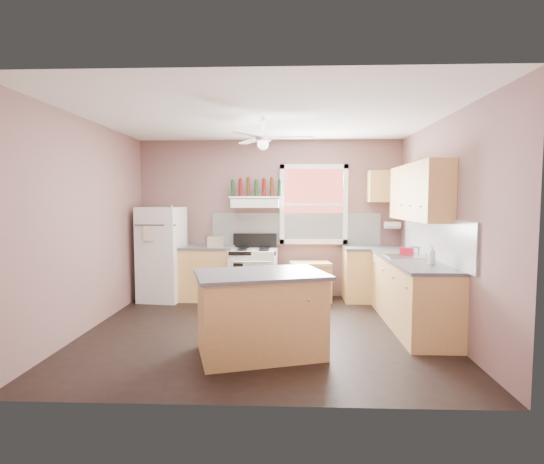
{
  "coord_description": "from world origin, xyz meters",
  "views": [
    {
      "loc": [
        0.32,
        -5.33,
        1.68
      ],
      "look_at": [
        0.1,
        0.3,
        1.25
      ],
      "focal_mm": 28.0,
      "sensor_mm": 36.0,
      "label": 1
    }
  ],
  "objects_px": {
    "cart": "(310,281)",
    "island": "(261,315)",
    "stove": "(254,275)",
    "refrigerator": "(162,254)",
    "toaster": "(214,242)"
  },
  "relations": [
    {
      "from": "cart",
      "to": "island",
      "type": "xyz_separation_m",
      "value": [
        -0.66,
        -2.46,
        0.1
      ]
    },
    {
      "from": "stove",
      "to": "cart",
      "type": "distance_m",
      "value": 0.94
    },
    {
      "from": "refrigerator",
      "to": "toaster",
      "type": "xyz_separation_m",
      "value": [
        0.88,
        -0.0,
        0.21
      ]
    },
    {
      "from": "stove",
      "to": "island",
      "type": "distance_m",
      "value": 2.46
    },
    {
      "from": "refrigerator",
      "to": "cart",
      "type": "distance_m",
      "value": 2.51
    },
    {
      "from": "refrigerator",
      "to": "toaster",
      "type": "height_order",
      "value": "refrigerator"
    },
    {
      "from": "stove",
      "to": "island",
      "type": "relative_size",
      "value": 0.67
    },
    {
      "from": "refrigerator",
      "to": "toaster",
      "type": "distance_m",
      "value": 0.91
    },
    {
      "from": "island",
      "to": "cart",
      "type": "bearing_deg",
      "value": 58.29
    },
    {
      "from": "island",
      "to": "toaster",
      "type": "bearing_deg",
      "value": 94.13
    },
    {
      "from": "island",
      "to": "refrigerator",
      "type": "bearing_deg",
      "value": 109.92
    },
    {
      "from": "stove",
      "to": "cart",
      "type": "bearing_deg",
      "value": 4.93
    },
    {
      "from": "refrigerator",
      "to": "stove",
      "type": "relative_size",
      "value": 1.81
    },
    {
      "from": "island",
      "to": "stove",
      "type": "bearing_deg",
      "value": 79.73
    },
    {
      "from": "cart",
      "to": "island",
      "type": "distance_m",
      "value": 2.55
    }
  ]
}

